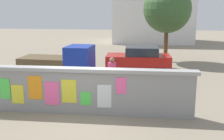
% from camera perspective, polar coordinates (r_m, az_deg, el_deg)
% --- Properties ---
extents(ground, '(60.00, 60.00, 0.00)m').
position_cam_1_polar(ground, '(17.55, -0.19, 0.70)').
color(ground, gray).
extents(poster_wall, '(7.76, 0.42, 1.64)m').
position_cam_1_polar(poster_wall, '(9.69, -5.92, -4.22)').
color(poster_wall, gray).
rests_on(poster_wall, ground).
extents(auto_rickshaw_truck, '(3.70, 1.75, 1.85)m').
position_cam_1_polar(auto_rickshaw_truck, '(13.98, -10.51, 1.14)').
color(auto_rickshaw_truck, black).
rests_on(auto_rickshaw_truck, ground).
extents(car_parked, '(3.86, 1.83, 1.40)m').
position_cam_1_polar(car_parked, '(16.61, 5.62, 2.52)').
color(car_parked, black).
rests_on(car_parked, ground).
extents(motorcycle, '(1.90, 0.56, 0.87)m').
position_cam_1_polar(motorcycle, '(12.72, 10.66, -2.04)').
color(motorcycle, black).
rests_on(motorcycle, ground).
extents(bicycle_near, '(1.67, 0.54, 0.95)m').
position_cam_1_polar(bicycle_near, '(11.17, -8.33, -4.56)').
color(bicycle_near, black).
rests_on(bicycle_near, ground).
extents(bicycle_far, '(1.71, 0.44, 0.95)m').
position_cam_1_polar(bicycle_far, '(10.60, 3.04, -5.39)').
color(bicycle_far, black).
rests_on(bicycle_far, ground).
extents(person_walking, '(0.48, 0.48, 1.62)m').
position_cam_1_polar(person_walking, '(11.72, -0.00, -0.45)').
color(person_walking, '#338CBF').
rests_on(person_walking, ground).
extents(tree_roadside, '(3.23, 3.23, 5.19)m').
position_cam_1_polar(tree_roadside, '(19.36, 11.34, 12.20)').
color(tree_roadside, brown).
rests_on(tree_roadside, ground).
extents(building_background, '(8.56, 6.22, 5.83)m').
position_cam_1_polar(building_background, '(30.79, 8.44, 11.26)').
color(building_background, silver).
rests_on(building_background, ground).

